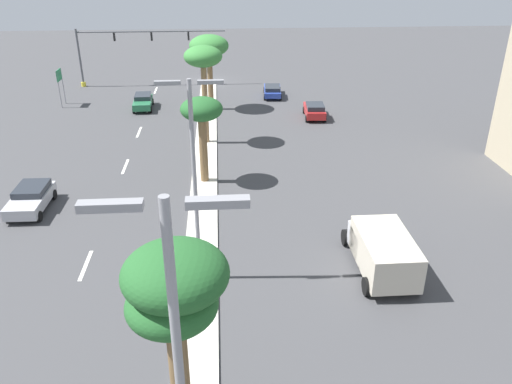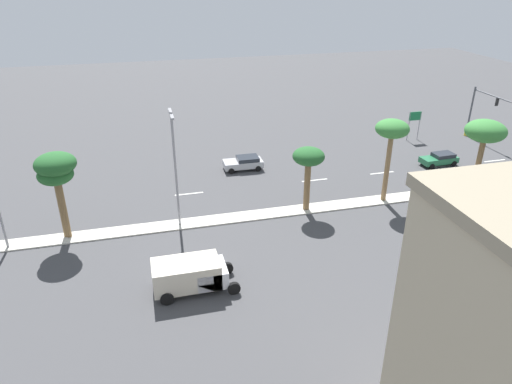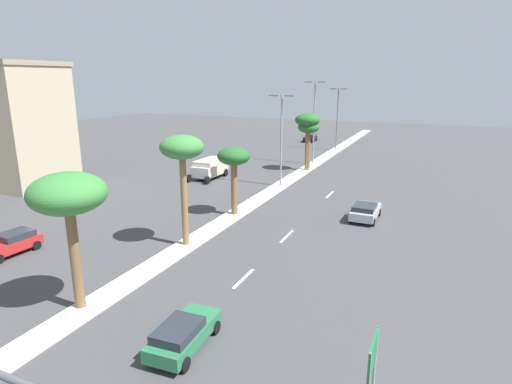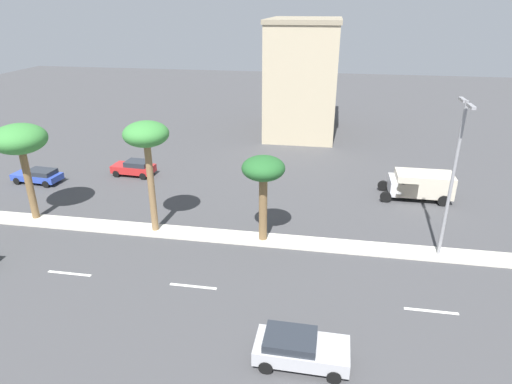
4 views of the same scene
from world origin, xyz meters
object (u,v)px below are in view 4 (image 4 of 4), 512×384
Objects in this scene: sedan_red_center at (134,168)px; sedan_blue_left at (38,176)px; box_truck at (418,184)px; palm_tree_rear at (20,141)px; commercial_building at (303,77)px; palm_tree_leading at (146,139)px; palm_tree_trailing at (263,172)px; street_lamp_near at (454,169)px; sedan_silver_near at (299,348)px.

sedan_blue_left is (3.26, -7.81, -0.08)m from sedan_red_center.
box_truck reaches higher than sedan_red_center.
palm_tree_rear is 30.74m from box_truck.
commercial_building is 33.37m from palm_tree_rear.
palm_tree_trailing is at bearing 89.84° from palm_tree_leading.
palm_tree_rear is 0.91× the size of palm_tree_leading.
box_truck is at bearing 179.85° from street_lamp_near.
box_truck reaches higher than sedan_silver_near.
sedan_red_center is (18.25, -14.33, -5.97)m from commercial_building.
palm_tree_trailing is at bearing -51.63° from box_truck.
palm_tree_trailing is (0.35, 17.48, -1.12)m from palm_tree_rear.
sedan_blue_left is at bearing -101.90° from street_lamp_near.
sedan_red_center reaches higher than sedan_silver_near.
sedan_silver_near is 30.72m from sedan_blue_left.
street_lamp_near is 2.33× the size of sedan_silver_near.
box_truck is at bearing 128.37° from palm_tree_trailing.
commercial_building is 1.35× the size of street_lamp_near.
palm_tree_trailing reaches higher than sedan_red_center.
sedan_blue_left is at bearing -116.58° from palm_tree_leading.
sedan_silver_near is (11.15, 20.83, -5.34)m from palm_tree_rear.
sedan_red_center is at bearing -111.98° from street_lamp_near.
commercial_building is 31.46m from sedan_blue_left.
palm_tree_leading is at bearing 88.08° from palm_tree_rear.
palm_tree_leading is at bearing -64.76° from box_truck.
box_truck is at bearing 106.88° from palm_tree_rear.
street_lamp_near reaches higher than palm_tree_leading.
commercial_building reaches higher than sedan_silver_near.
palm_tree_trailing is at bearing -162.75° from sedan_silver_near.
sedan_silver_near is (10.77, -8.19, -5.17)m from street_lamp_near.
box_truck is (19.32, 11.12, -5.49)m from commercial_building.
box_truck is (-2.19, 33.27, 0.56)m from sedan_blue_left.
palm_tree_trailing reaches higher than sedan_silver_near.
commercial_building reaches higher than street_lamp_near.
sedan_blue_left is (-17.77, -25.05, -0.07)m from sedan_silver_near.
commercial_building reaches higher than palm_tree_leading.
sedan_red_center is (-10.21, -6.08, -6.09)m from palm_tree_leading.
palm_tree_leading is 1.37× the size of box_truck.
palm_tree_trailing is 17.76m from sedan_red_center.
palm_tree_leading is 1.97× the size of sedan_red_center.
street_lamp_near is 10.32m from box_truck.
sedan_red_center is (-10.27, -25.43, -5.16)m from street_lamp_near.
box_truck is (-19.96, 8.22, 0.49)m from sedan_silver_near.
palm_tree_rear reaches higher than sedan_red_center.
palm_tree_leading reaches higher than palm_tree_trailing.
commercial_building is 29.64m from palm_tree_leading.
commercial_building is 23.96m from sedan_red_center.
palm_tree_rear is 9.54m from sedan_blue_left.
palm_tree_rear is at bearing -32.50° from commercial_building.
commercial_building reaches higher than box_truck.
street_lamp_near is (0.06, 19.36, -0.93)m from palm_tree_leading.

